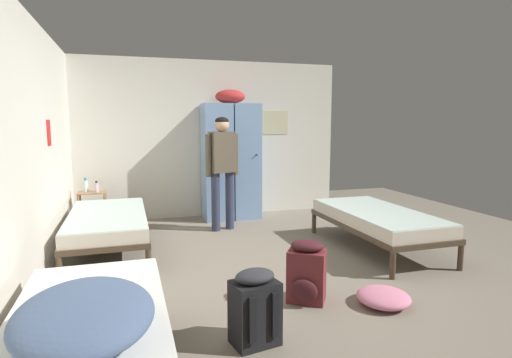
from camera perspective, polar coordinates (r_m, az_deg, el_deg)
ground_plane at (r=4.52m, az=1.08°, el=-12.48°), size 8.95×8.95×0.00m
room_backdrop at (r=5.28m, az=-15.91°, el=4.35°), size 4.39×5.65×2.55m
locker_bank at (r=6.76m, az=-3.46°, el=2.74°), size 0.90×0.55×2.07m
shelf_unit at (r=6.48m, az=-21.39°, el=-3.59°), size 0.38×0.30×0.57m
bed_left_rear at (r=5.34m, az=-19.57°, el=-5.50°), size 0.90×1.90×0.49m
bed_right at (r=5.38m, az=16.23°, el=-5.25°), size 0.90×1.90×0.49m
bed_left_front at (r=2.69m, az=-21.86°, el=-19.03°), size 0.90×1.90×0.49m
bedding_heap at (r=2.37m, az=-22.35°, el=-16.79°), size 0.69×0.88×0.24m
person_traveler at (r=6.01m, az=-4.62°, el=2.24°), size 0.50×0.29×1.63m
water_bottle at (r=6.46m, az=-22.23°, el=-0.86°), size 0.07×0.07×0.20m
lotion_bottle at (r=6.39m, az=-20.92°, el=-1.04°), size 0.06×0.06×0.16m
backpack_black at (r=3.10m, az=-0.25°, el=-17.21°), size 0.36×0.37×0.55m
backpack_maroon at (r=3.77m, az=6.90°, el=-12.59°), size 0.40×0.41×0.55m
clothes_pile_pink at (r=3.91m, az=16.98°, el=-15.17°), size 0.45×0.47×0.13m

